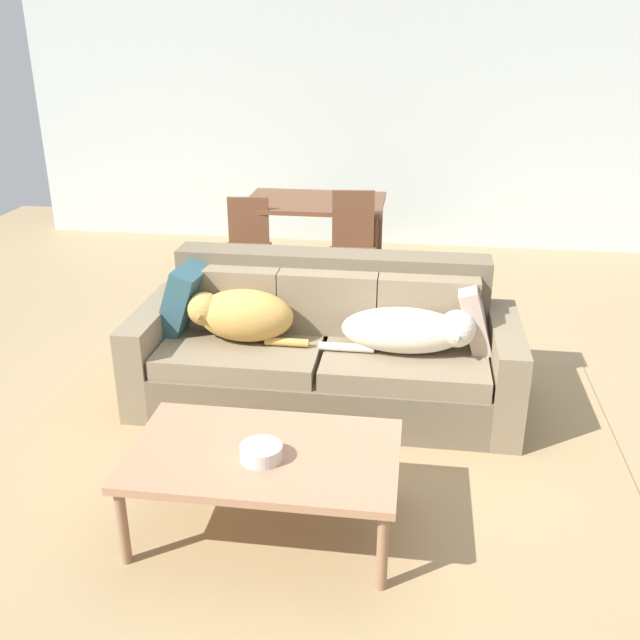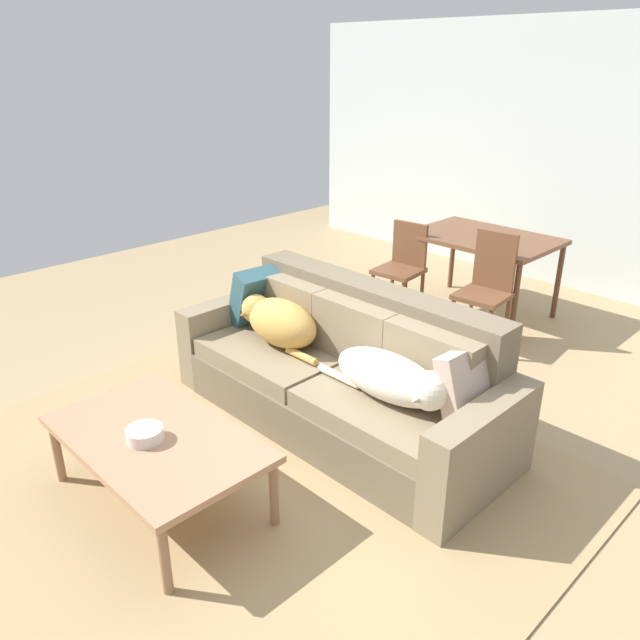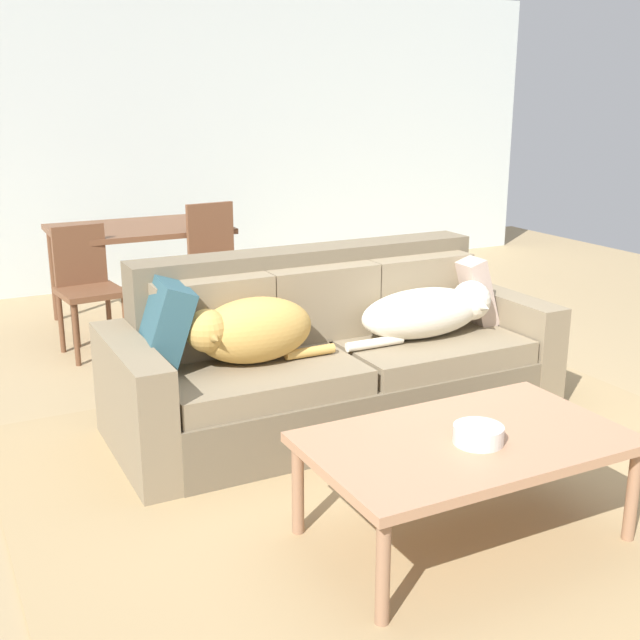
% 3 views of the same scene
% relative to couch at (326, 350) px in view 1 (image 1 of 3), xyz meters
% --- Properties ---
extents(ground_plane, '(10.00, 10.00, 0.00)m').
position_rel_couch_xyz_m(ground_plane, '(0.26, -0.30, -0.34)').
color(ground_plane, tan).
extents(back_partition, '(8.00, 0.12, 2.70)m').
position_rel_couch_xyz_m(back_partition, '(0.26, 3.70, 1.01)').
color(back_partition, silver).
rests_on(back_partition, ground).
extents(area_rug, '(3.55, 3.33, 0.01)m').
position_rel_couch_xyz_m(area_rug, '(-0.00, -0.96, -0.34)').
color(area_rug, tan).
rests_on(area_rug, ground).
extents(couch, '(2.40, 0.94, 0.91)m').
position_rel_couch_xyz_m(couch, '(0.00, 0.00, 0.00)').
color(couch, brown).
rests_on(couch, ground).
extents(dog_on_left_cushion, '(0.77, 0.34, 0.33)m').
position_rel_couch_xyz_m(dog_on_left_cushion, '(-0.52, -0.12, 0.27)').
color(dog_on_left_cushion, tan).
rests_on(dog_on_left_cushion, couch).
extents(dog_on_right_cushion, '(0.93, 0.34, 0.29)m').
position_rel_couch_xyz_m(dog_on_right_cushion, '(0.54, -0.15, 0.24)').
color(dog_on_right_cushion, silver).
rests_on(dog_on_right_cushion, couch).
extents(throw_pillow_by_left_arm, '(0.33, 0.47, 0.47)m').
position_rel_couch_xyz_m(throw_pillow_by_left_arm, '(-0.92, 0.05, 0.30)').
color(throw_pillow_by_left_arm, '#2F5660').
rests_on(throw_pillow_by_left_arm, couch).
extents(throw_pillow_by_right_arm, '(0.24, 0.42, 0.42)m').
position_rel_couch_xyz_m(throw_pillow_by_right_arm, '(0.92, 0.04, 0.28)').
color(throw_pillow_by_right_arm, '#B9A192').
rests_on(throw_pillow_by_right_arm, couch).
extents(coffee_table, '(1.26, 0.75, 0.45)m').
position_rel_couch_xyz_m(coffee_table, '(-0.11, -1.35, 0.06)').
color(coffee_table, tan).
rests_on(coffee_table, ground).
extents(bowl_on_coffee_table, '(0.20, 0.20, 0.07)m').
position_rel_couch_xyz_m(bowl_on_coffee_table, '(-0.11, -1.41, 0.14)').
color(bowl_on_coffee_table, silver).
rests_on(bowl_on_coffee_table, coffee_table).
extents(dining_table, '(1.28, 0.90, 0.76)m').
position_rel_couch_xyz_m(dining_table, '(-0.42, 2.35, 0.35)').
color(dining_table, brown).
rests_on(dining_table, ground).
extents(dining_chair_near_left, '(0.44, 0.44, 0.88)m').
position_rel_couch_xyz_m(dining_chair_near_left, '(-0.93, 1.80, 0.15)').
color(dining_chair_near_left, brown).
rests_on(dining_chair_near_left, ground).
extents(dining_chair_near_right, '(0.44, 0.44, 0.97)m').
position_rel_couch_xyz_m(dining_chair_near_right, '(-0.00, 1.76, 0.19)').
color(dining_chair_near_right, brown).
rests_on(dining_chair_near_right, ground).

